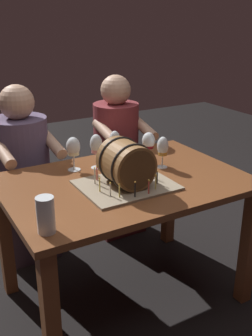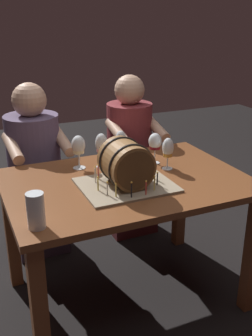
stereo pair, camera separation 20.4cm
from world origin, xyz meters
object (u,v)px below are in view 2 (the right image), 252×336
(person_seated_left, at_px, (36,176))
(wine_glass_white, at_px, (78,146))
(wine_glass_empty, at_px, (121,141))
(wine_glass_rose, at_px, (101,145))
(wine_glass_amber, at_px, (168,149))
(barrel_cake, at_px, (126,166))
(dining_table, at_px, (126,199))
(wine_glass_red, at_px, (155,143))
(beer_pint, at_px, (36,211))
(person_seated_right, at_px, (129,163))

(person_seated_left, bearing_deg, wine_glass_white, -70.12)
(wine_glass_empty, xyz_separation_m, wine_glass_rose, (-0.12, 0.00, -0.01))
(wine_glass_rose, bearing_deg, wine_glass_amber, -28.65)
(barrel_cake, bearing_deg, wine_glass_empty, 71.58)
(barrel_cake, bearing_deg, wine_glass_amber, 22.06)
(dining_table, bearing_deg, wine_glass_red, 32.26)
(dining_table, distance_m, wine_glass_white, 0.40)
(wine_glass_red, height_order, wine_glass_rose, wine_glass_rose)
(wine_glass_white, relative_size, wine_glass_red, 1.05)
(wine_glass_white, height_order, wine_glass_red, wine_glass_white)
(wine_glass_amber, bearing_deg, person_seated_left, 132.65)
(wine_glass_rose, distance_m, beer_pint, 0.74)
(wine_glass_amber, distance_m, person_seated_right, 0.75)
(dining_table, bearing_deg, wine_glass_amber, 10.00)
(barrel_cake, xyz_separation_m, wine_glass_amber, (0.31, 0.13, 0.01))
(barrel_cake, distance_m, wine_glass_rose, 0.31)
(person_seated_right, bearing_deg, wine_glass_rose, -128.87)
(wine_glass_white, bearing_deg, person_seated_right, 41.39)
(dining_table, relative_size, wine_glass_amber, 6.98)
(wine_glass_amber, xyz_separation_m, person_seated_right, (0.07, 0.68, -0.32))
(dining_table, height_order, wine_glass_amber, wine_glass_amber)
(dining_table, relative_size, wine_glass_rose, 6.40)
(person_seated_left, bearing_deg, wine_glass_rose, -59.46)
(wine_glass_rose, xyz_separation_m, person_seated_right, (0.40, 0.49, -0.34))
(wine_glass_red, bearing_deg, wine_glass_rose, 167.26)
(wine_glass_amber, distance_m, wine_glass_rose, 0.38)
(wine_glass_white, xyz_separation_m, person_seated_right, (0.52, 0.46, -0.34))
(wine_glass_empty, bearing_deg, person_seated_right, 60.59)
(wine_glass_empty, distance_m, wine_glass_rose, 0.12)
(beer_pint, bearing_deg, wine_glass_white, 57.58)
(beer_pint, distance_m, person_seated_right, 1.40)
(wine_glass_red, bearing_deg, dining_table, -147.74)
(dining_table, xyz_separation_m, person_seated_left, (-0.35, 0.72, -0.08))
(barrel_cake, distance_m, wine_glass_white, 0.37)
(wine_glass_empty, bearing_deg, dining_table, -106.08)
(wine_glass_amber, xyz_separation_m, beer_pint, (-0.82, -0.37, -0.04))
(barrel_cake, xyz_separation_m, wine_glass_white, (-0.14, 0.34, 0.02))
(wine_glass_red, relative_size, beer_pint, 1.18)
(beer_pint, height_order, person_seated_left, person_seated_left)
(dining_table, height_order, wine_glass_white, wine_glass_white)
(wine_glass_rose, relative_size, person_seated_right, 0.17)
(barrel_cake, distance_m, person_seated_left, 0.91)
(wine_glass_amber, bearing_deg, dining_table, -170.00)
(wine_glass_amber, height_order, wine_glass_rose, wine_glass_rose)
(person_seated_left, bearing_deg, beer_pint, -100.93)
(dining_table, height_order, wine_glass_empty, wine_glass_empty)
(wine_glass_empty, xyz_separation_m, person_seated_left, (-0.41, 0.50, -0.34))
(wine_glass_rose, bearing_deg, wine_glass_empty, -1.01)
(wine_glass_white, relative_size, beer_pint, 1.24)
(wine_glass_amber, xyz_separation_m, wine_glass_rose, (-0.33, 0.18, 0.02))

